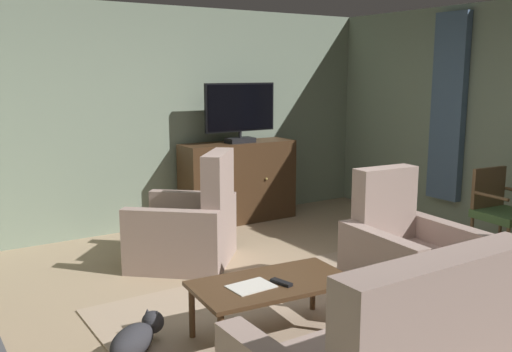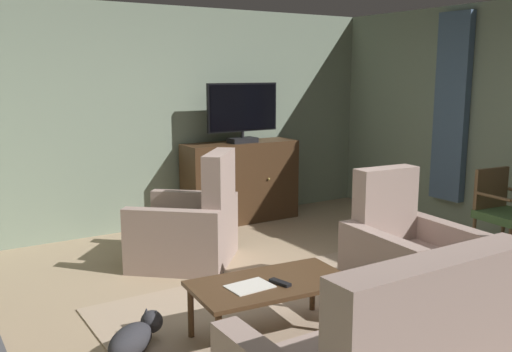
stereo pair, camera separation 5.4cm
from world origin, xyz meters
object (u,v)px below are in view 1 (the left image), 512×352
object	(u,v)px
folded_newspaper	(251,286)
side_chair_mid_row	(501,209)
television	(240,111)
tv_remote	(281,282)
coffee_table	(272,287)
armchair_angled_to_table	(408,262)
tv_cabinet	(238,184)
armchair_near_window	(188,229)
cat	(136,338)

from	to	relation	value
folded_newspaper	side_chair_mid_row	distance (m)	3.12
folded_newspaper	side_chair_mid_row	xyz separation A→B (m)	(3.11, 0.22, 0.08)
television	tv_remote	bearing A→B (deg)	-116.27
coffee_table	folded_newspaper	xyz separation A→B (m)	(-0.18, -0.01, 0.05)
television	armchair_angled_to_table	bearing A→B (deg)	-92.75
tv_cabinet	side_chair_mid_row	world-z (taller)	tv_cabinet
tv_cabinet	armchair_near_window	world-z (taller)	armchair_near_window
coffee_table	armchair_angled_to_table	world-z (taller)	armchair_angled_to_table
coffee_table	tv_cabinet	bearing A→B (deg)	63.15
tv_remote	folded_newspaper	distance (m)	0.22
tv_remote	folded_newspaper	xyz separation A→B (m)	(-0.20, 0.07, -0.01)
cat	television	bearing A→B (deg)	46.90
armchair_angled_to_table	cat	distance (m)	2.25
armchair_angled_to_table	tv_remote	bearing A→B (deg)	-179.30
tv_cabinet	coffee_table	size ratio (longest dim) A/B	1.26
armchair_angled_to_table	cat	bearing A→B (deg)	170.85
television	coffee_table	world-z (taller)	television
cat	tv_remote	bearing A→B (deg)	-21.88
tv_remote	cat	size ratio (longest dim) A/B	0.26
tv_remote	armchair_near_window	distance (m)	1.86
folded_newspaper	armchair_angled_to_table	distance (m)	1.49
armchair_angled_to_table	side_chair_mid_row	xyz separation A→B (m)	(1.62, 0.27, 0.17)
television	armchair_near_window	world-z (taller)	television
tv_cabinet	coffee_table	distance (m)	3.21
tv_remote	side_chair_mid_row	xyz separation A→B (m)	(2.91, 0.29, 0.07)
armchair_angled_to_table	side_chair_mid_row	world-z (taller)	armchair_angled_to_table
side_chair_mid_row	cat	size ratio (longest dim) A/B	1.37
tv_cabinet	cat	world-z (taller)	tv_cabinet
coffee_table	side_chair_mid_row	bearing A→B (deg)	4.12
television	cat	size ratio (longest dim) A/B	1.46
coffee_table	armchair_near_window	world-z (taller)	armchair_near_window
television	folded_newspaper	world-z (taller)	television
tv_cabinet	tv_remote	size ratio (longest dim) A/B	8.63
tv_remote	armchair_near_window	bearing A→B (deg)	161.37
armchair_angled_to_table	cat	xyz separation A→B (m)	(-2.21, 0.36, -0.22)
tv_remote	cat	distance (m)	1.05
cat	coffee_table	bearing A→B (deg)	-18.28
armchair_near_window	cat	xyz separation A→B (m)	(-1.12, -1.47, -0.23)
tv_cabinet	tv_remote	world-z (taller)	tv_cabinet
folded_newspaper	cat	xyz separation A→B (m)	(-0.72, 0.30, -0.31)
coffee_table	folded_newspaper	size ratio (longest dim) A/B	3.88
armchair_angled_to_table	cat	size ratio (longest dim) A/B	1.63
television	cat	bearing A→B (deg)	-133.10
television	folded_newspaper	size ratio (longest dim) A/B	3.18
television	armchair_angled_to_table	size ratio (longest dim) A/B	0.89
coffee_table	cat	bearing A→B (deg)	161.72
tv_cabinet	armchair_angled_to_table	bearing A→B (deg)	-92.70
tv_cabinet	armchair_near_window	distance (m)	1.65
tv_remote	side_chair_mid_row	bearing A→B (deg)	82.90
tv_remote	armchair_angled_to_table	size ratio (longest dim) A/B	0.16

